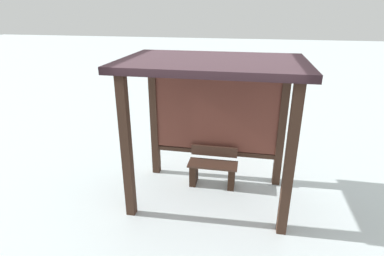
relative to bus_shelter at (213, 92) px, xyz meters
name	(u,v)px	position (x,y,z in m)	size (l,w,h in m)	color
ground_plane	(209,197)	(0.00, -0.20, -1.92)	(60.00, 60.00, 0.00)	white
bus_shelter	(213,92)	(0.00, 0.00, 0.00)	(2.85, 1.85, 2.48)	#39251B
bench_left_inside	(213,169)	(0.00, 0.24, -1.59)	(0.93, 0.38, 0.75)	#452D21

